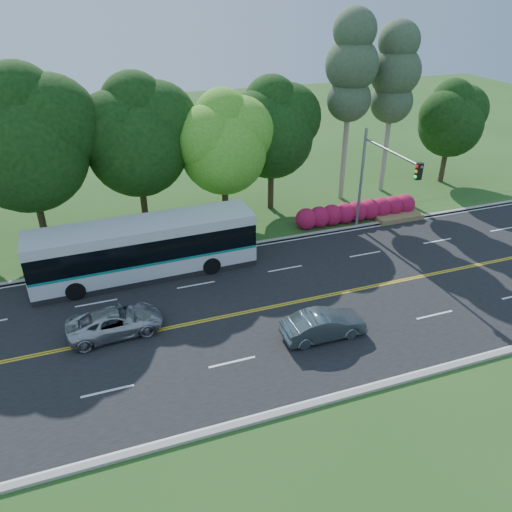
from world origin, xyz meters
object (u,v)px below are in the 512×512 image
object	(u,v)px
transit_bus	(145,250)
suv	(115,322)
sedan	(324,325)
traffic_signal	(378,172)

from	to	relation	value
transit_bus	suv	xyz separation A→B (m)	(-2.27, -5.13, -1.01)
transit_bus	sedan	world-z (taller)	transit_bus
traffic_signal	sedan	world-z (taller)	traffic_signal
traffic_signal	suv	distance (m)	18.33
sedan	transit_bus	bearing A→B (deg)	39.61
sedan	traffic_signal	bearing A→B (deg)	-41.69
traffic_signal	sedan	bearing A→B (deg)	-132.14
transit_bus	sedan	distance (m)	11.39
transit_bus	suv	world-z (taller)	transit_bus
transit_bus	sedan	bearing A→B (deg)	-52.32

